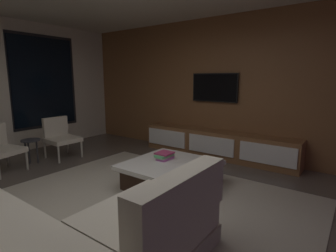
# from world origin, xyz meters

# --- Properties ---
(floor) EXTENTS (9.20, 9.20, 0.00)m
(floor) POSITION_xyz_m (0.00, 0.00, 0.00)
(floor) COLOR #564C44
(media_wall) EXTENTS (0.12, 7.80, 2.70)m
(media_wall) POSITION_xyz_m (3.06, 0.00, 1.35)
(media_wall) COLOR brown
(media_wall) RESTS_ON floor
(area_rug) EXTENTS (3.20, 3.80, 0.01)m
(area_rug) POSITION_xyz_m (0.35, -0.10, 0.01)
(area_rug) COLOR #ADA391
(area_rug) RESTS_ON floor
(sectional_couch) EXTENTS (1.98, 2.50, 0.82)m
(sectional_couch) POSITION_xyz_m (-0.98, -0.15, 0.29)
(sectional_couch) COLOR #B1A997
(sectional_couch) RESTS_ON floor
(coffee_table) EXTENTS (1.16, 1.16, 0.36)m
(coffee_table) POSITION_xyz_m (1.05, -0.04, 0.19)
(coffee_table) COLOR #332117
(coffee_table) RESTS_ON floor
(book_stack_on_coffee_table) EXTENTS (0.30, 0.22, 0.10)m
(book_stack_on_coffee_table) POSITION_xyz_m (1.14, 0.12, 0.41)
(book_stack_on_coffee_table) COLOR #D667C9
(book_stack_on_coffee_table) RESTS_ON coffee_table
(accent_chair_near_window) EXTENTS (0.56, 0.58, 0.78)m
(accent_chair_near_window) POSITION_xyz_m (0.98, 2.56, 0.43)
(accent_chair_near_window) COLOR #B2ADA0
(accent_chair_near_window) RESTS_ON floor
(side_stool) EXTENTS (0.32, 0.32, 0.46)m
(side_stool) POSITION_xyz_m (0.40, 2.56, 0.37)
(side_stool) COLOR #333338
(side_stool) RESTS_ON floor
(media_console) EXTENTS (0.46, 3.10, 0.52)m
(media_console) POSITION_xyz_m (2.77, 0.05, 0.25)
(media_console) COLOR brown
(media_console) RESTS_ON floor
(mounted_tv) EXTENTS (0.05, 0.96, 0.56)m
(mounted_tv) POSITION_xyz_m (2.95, 0.25, 1.35)
(mounted_tv) COLOR black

